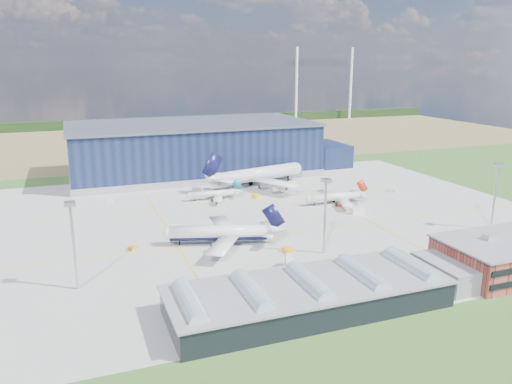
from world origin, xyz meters
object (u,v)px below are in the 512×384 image
gse_tug_a (288,250)px  gse_van_b (393,190)px  gse_cart_b (111,201)px  car_a (351,272)px  light_mast_center (325,204)px  airliner_regional (213,191)px  airliner_navy (219,225)px  light_mast_east (496,185)px  airliner_widebody (259,167)px  airliner_red (335,193)px  gse_van_a (358,211)px  gse_tug_c (256,196)px  hangar (198,150)px  light_mast_west (72,231)px  gse_tug_b (132,248)px  airstair (289,263)px  car_b (385,269)px

gse_tug_a → gse_van_b: bearing=24.9°
gse_cart_b → car_a: bearing=-135.3°
light_mast_center → gse_van_b: light_mast_center is taller
light_mast_center → gse_tug_a: bearing=157.3°
airliner_regional → airliner_navy: bearing=79.1°
light_mast_east → gse_van_b: (-1.58, 54.37, -14.46)m
airliner_widebody → gse_tug_a: airliner_widebody is taller
airliner_red → gse_van_a: (1.60, -15.12, -3.46)m
car_a → gse_tug_c: bearing=12.2°
hangar → light_mast_west: bearing=-116.7°
gse_tug_c → light_mast_center: bearing=-104.4°
gse_tug_a → gse_van_a: (41.02, 27.02, 0.43)m
airliner_regional → gse_tug_b: bearing=53.2°
airliner_widebody → gse_tug_a: bearing=-119.1°
gse_tug_a → airstair: (-4.76, -11.22, 0.90)m
gse_cart_b → airliner_widebody: bearing=-71.1°
light_mast_east → gse_cart_b: (-120.20, 80.61, -14.73)m
airliner_navy → light_mast_west: bearing=40.5°
airliner_regional → airstair: airliner_regional is taller
hangar → gse_van_a: bearing=-67.8°
hangar → gse_cart_b: size_ratio=44.72×
gse_tug_c → gse_van_a: bearing=-63.1°
light_mast_center → gse_van_a: light_mast_center is taller
light_mast_west → gse_van_b: light_mast_west is taller
gse_van_a → gse_van_b: (32.32, 23.21, -0.18)m
gse_cart_b → car_a: 111.25m
airliner_regional → gse_tug_a: (4.91, -65.86, -3.24)m
gse_van_b → car_a: gse_van_b is taller
hangar → gse_tug_b: 112.31m
light_mast_west → gse_tug_b: bearing=54.6°
gse_tug_a → airliner_navy: bearing=132.3°
airliner_red → airstair: airliner_red is taller
airliner_red → airliner_widebody: (-18.05, 38.72, 4.42)m
airstair → gse_tug_c: bearing=95.9°
airliner_navy → airliner_widebody: (38.96, 67.00, 2.63)m
gse_tug_a → gse_tug_b: size_ratio=1.33×
light_mast_west → gse_cart_b: bearing=79.6°
gse_van_a → gse_tug_c: (-28.01, 35.04, -0.37)m
light_mast_west → gse_tug_b: light_mast_west is taller
light_mast_east → gse_van_b: bearing=91.7°
airliner_regional → gse_tug_b: (-38.75, -46.88, -3.40)m
hangar → gse_cart_b: bearing=-137.4°
hangar → gse_tug_b: size_ratio=55.19×
gse_tug_c → airliner_navy: bearing=-134.1°
airliner_red → airliner_navy: bearing=29.4°
gse_tug_a → car_b: 29.35m
gse_tug_c → car_a: 82.48m
airliner_widebody → gse_van_b: size_ratio=13.05×
airliner_red → car_a: 69.38m
gse_van_b → car_b: size_ratio=1.19×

